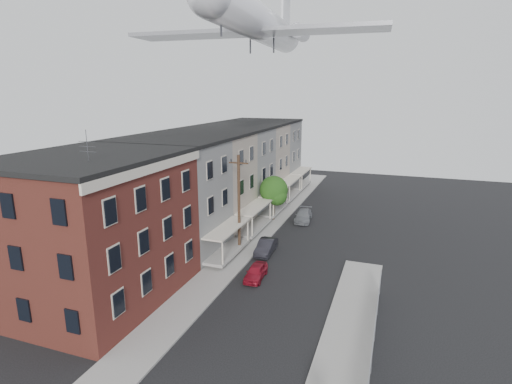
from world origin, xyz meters
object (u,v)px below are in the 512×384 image
(street_tree, at_px, (275,191))
(car_near, at_px, (256,272))
(utility_pole, at_px, (239,203))
(car_far, at_px, (303,216))
(car_mid, at_px, (266,247))
(airplane, at_px, (261,24))

(street_tree, height_order, car_near, street_tree)
(utility_pole, bearing_deg, car_far, 72.35)
(car_mid, bearing_deg, airplane, 111.14)
(street_tree, relative_size, car_far, 1.23)
(utility_pole, bearing_deg, airplane, 90.38)
(utility_pole, height_order, car_near, utility_pole)
(street_tree, distance_m, airplane, 17.52)
(street_tree, distance_m, car_mid, 10.06)
(street_tree, height_order, car_mid, street_tree)
(utility_pole, xyz_separation_m, street_tree, (0.33, 9.92, -1.22))
(utility_pole, height_order, car_far, utility_pole)
(street_tree, xyz_separation_m, airplane, (-0.37, -3.86, 17.08))
(utility_pole, height_order, airplane, airplane)
(utility_pole, xyz_separation_m, car_near, (3.27, -4.65, -4.11))
(car_near, bearing_deg, car_mid, 96.31)
(car_near, height_order, car_mid, car_mid)
(car_mid, bearing_deg, car_near, -83.24)
(utility_pole, bearing_deg, street_tree, 88.11)
(car_mid, bearing_deg, street_tree, 99.85)
(car_far, bearing_deg, airplane, -131.34)
(street_tree, bearing_deg, car_near, -78.60)
(car_near, xyz_separation_m, airplane, (-3.31, 10.72, 19.97))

